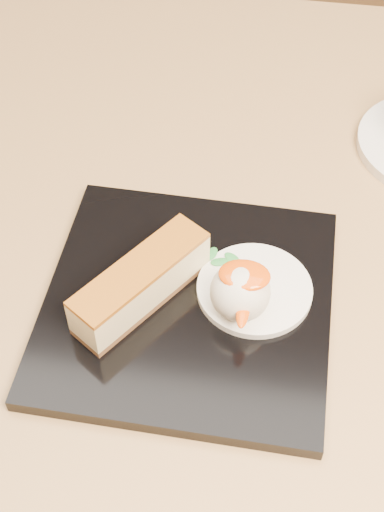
% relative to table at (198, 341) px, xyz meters
% --- Properties ---
extents(table, '(0.80, 0.80, 0.72)m').
position_rel_table_xyz_m(table, '(0.00, 0.00, 0.00)').
color(table, black).
rests_on(table, ground).
extents(dessert_plate, '(0.22, 0.22, 0.01)m').
position_rel_table_xyz_m(dessert_plate, '(0.00, -0.07, 0.16)').
color(dessert_plate, black).
rests_on(dessert_plate, table).
extents(cheesecake, '(0.09, 0.12, 0.04)m').
position_rel_table_xyz_m(cheesecake, '(-0.03, -0.08, 0.19)').
color(cheesecake, brown).
rests_on(cheesecake, dessert_plate).
extents(cream_smear, '(0.09, 0.09, 0.01)m').
position_rel_table_xyz_m(cream_smear, '(0.05, -0.06, 0.17)').
color(cream_smear, white).
rests_on(cream_smear, dessert_plate).
extents(ice_cream_scoop, '(0.05, 0.05, 0.05)m').
position_rel_table_xyz_m(ice_cream_scoop, '(0.04, -0.08, 0.19)').
color(ice_cream_scoop, white).
rests_on(ice_cream_scoop, cream_smear).
extents(mango_sauce, '(0.04, 0.03, 0.01)m').
position_rel_table_xyz_m(mango_sauce, '(0.04, -0.08, 0.21)').
color(mango_sauce, '#FF5408').
rests_on(mango_sauce, ice_cream_scoop).
extents(mint_sprig, '(0.03, 0.02, 0.00)m').
position_rel_table_xyz_m(mint_sprig, '(0.02, -0.03, 0.17)').
color(mint_sprig, green).
rests_on(mint_sprig, cream_smear).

